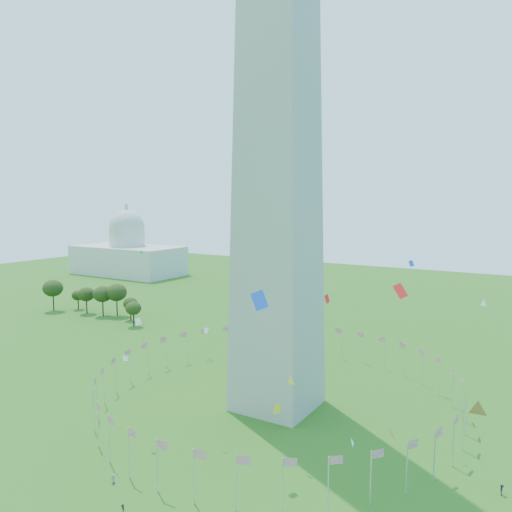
% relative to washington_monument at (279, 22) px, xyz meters
% --- Properties ---
extents(washington_monument, '(16.80, 16.80, 169.00)m').
position_rel_washington_monument_xyz_m(washington_monument, '(0.00, 0.00, 0.00)').
color(washington_monument, '#AEAA9B').
rests_on(washington_monument, ground).
extents(flag_ring, '(80.24, 80.24, 9.00)m').
position_rel_washington_monument_xyz_m(flag_ring, '(-0.00, 0.00, -80.00)').
color(flag_ring, silver).
rests_on(flag_ring, ground).
extents(capitol_building, '(70.00, 35.00, 46.00)m').
position_rel_washington_monument_xyz_m(capitol_building, '(-180.00, 130.00, -61.50)').
color(capitol_building, beige).
rests_on(capitol_building, ground).
extents(kites_aloft, '(101.42, 66.58, 34.72)m').
position_rel_washington_monument_xyz_m(kites_aloft, '(19.66, -25.74, -64.29)').
color(kites_aloft, yellow).
rests_on(kites_aloft, ground).
extents(tree_line_west, '(55.55, 15.91, 13.08)m').
position_rel_washington_monument_xyz_m(tree_line_west, '(-108.02, 40.84, -78.66)').
color(tree_line_west, '#304416').
rests_on(tree_line_west, ground).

